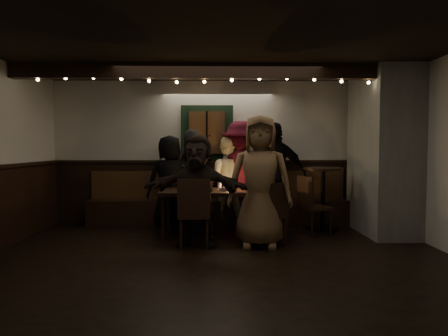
{
  "coord_description": "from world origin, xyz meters",
  "views": [
    {
      "loc": [
        -0.01,
        -4.86,
        1.39
      ],
      "look_at": [
        0.1,
        1.6,
        1.05
      ],
      "focal_mm": 32.0,
      "sensor_mm": 36.0,
      "label": 1
    }
  ],
  "objects_px": {
    "chair_end": "(311,202)",
    "person_g": "(260,181)",
    "high_top": "(323,190)",
    "person_b": "(192,178)",
    "person_c": "(227,181)",
    "person_f": "(197,190)",
    "person_a": "(170,181)",
    "dining_table": "(224,194)",
    "chair_near_right": "(272,210)",
    "person_d": "(241,174)",
    "person_e": "(276,174)",
    "chair_near_left": "(194,209)"
  },
  "relations": [
    {
      "from": "chair_end",
      "to": "person_g",
      "type": "xyz_separation_m",
      "value": [
        -0.88,
        -0.71,
        0.39
      ]
    },
    {
      "from": "high_top",
      "to": "person_b",
      "type": "height_order",
      "value": "person_b"
    },
    {
      "from": "person_c",
      "to": "person_f",
      "type": "bearing_deg",
      "value": 86.4
    },
    {
      "from": "chair_end",
      "to": "high_top",
      "type": "distance_m",
      "value": 0.55
    },
    {
      "from": "person_a",
      "to": "dining_table",
      "type": "bearing_deg",
      "value": 122.8
    },
    {
      "from": "chair_end",
      "to": "chair_near_right",
      "type": "bearing_deg",
      "value": -136.33
    },
    {
      "from": "high_top",
      "to": "person_c",
      "type": "bearing_deg",
      "value": 166.22
    },
    {
      "from": "dining_table",
      "to": "person_g",
      "type": "bearing_deg",
      "value": -57.51
    },
    {
      "from": "person_f",
      "to": "person_a",
      "type": "bearing_deg",
      "value": 122.62
    },
    {
      "from": "person_d",
      "to": "dining_table",
      "type": "bearing_deg",
      "value": 81.82
    },
    {
      "from": "person_a",
      "to": "person_f",
      "type": "relative_size",
      "value": 1.01
    },
    {
      "from": "high_top",
      "to": "person_e",
      "type": "bearing_deg",
      "value": 152.38
    },
    {
      "from": "dining_table",
      "to": "person_b",
      "type": "height_order",
      "value": "person_b"
    },
    {
      "from": "dining_table",
      "to": "person_a",
      "type": "distance_m",
      "value": 1.17
    },
    {
      "from": "person_b",
      "to": "person_g",
      "type": "height_order",
      "value": "person_g"
    },
    {
      "from": "chair_near_right",
      "to": "person_a",
      "type": "distance_m",
      "value": 2.14
    },
    {
      "from": "chair_end",
      "to": "person_f",
      "type": "distance_m",
      "value": 1.88
    },
    {
      "from": "person_d",
      "to": "person_g",
      "type": "bearing_deg",
      "value": 110.43
    },
    {
      "from": "dining_table",
      "to": "chair_near_left",
      "type": "distance_m",
      "value": 0.98
    },
    {
      "from": "chair_near_left",
      "to": "person_b",
      "type": "bearing_deg",
      "value": 94.83
    },
    {
      "from": "high_top",
      "to": "person_c",
      "type": "distance_m",
      "value": 1.66
    },
    {
      "from": "person_a",
      "to": "person_e",
      "type": "relative_size",
      "value": 0.87
    },
    {
      "from": "chair_end",
      "to": "person_b",
      "type": "xyz_separation_m",
      "value": [
        -1.91,
        0.67,
        0.32
      ]
    },
    {
      "from": "person_b",
      "to": "person_d",
      "type": "distance_m",
      "value": 0.87
    },
    {
      "from": "chair_near_left",
      "to": "person_b",
      "type": "relative_size",
      "value": 0.57
    },
    {
      "from": "person_b",
      "to": "person_c",
      "type": "height_order",
      "value": "person_b"
    },
    {
      "from": "person_d",
      "to": "person_e",
      "type": "height_order",
      "value": "person_d"
    },
    {
      "from": "chair_end",
      "to": "person_b",
      "type": "distance_m",
      "value": 2.05
    },
    {
      "from": "person_a",
      "to": "person_g",
      "type": "bearing_deg",
      "value": 113.3
    },
    {
      "from": "dining_table",
      "to": "person_e",
      "type": "distance_m",
      "value": 1.24
    },
    {
      "from": "dining_table",
      "to": "person_e",
      "type": "relative_size",
      "value": 1.09
    },
    {
      "from": "person_d",
      "to": "chair_near_right",
      "type": "bearing_deg",
      "value": 117.23
    },
    {
      "from": "high_top",
      "to": "person_e",
      "type": "distance_m",
      "value": 0.87
    },
    {
      "from": "chair_end",
      "to": "person_d",
      "type": "xyz_separation_m",
      "value": [
        -1.06,
        0.81,
        0.4
      ]
    },
    {
      "from": "person_a",
      "to": "person_c",
      "type": "relative_size",
      "value": 1.01
    },
    {
      "from": "person_e",
      "to": "person_f",
      "type": "xyz_separation_m",
      "value": [
        -1.32,
        -1.47,
        -0.13
      ]
    },
    {
      "from": "chair_end",
      "to": "person_g",
      "type": "bearing_deg",
      "value": -140.96
    },
    {
      "from": "person_f",
      "to": "chair_end",
      "type": "bearing_deg",
      "value": 31.11
    },
    {
      "from": "chair_near_left",
      "to": "chair_near_right",
      "type": "bearing_deg",
      "value": 8.56
    },
    {
      "from": "person_a",
      "to": "person_d",
      "type": "relative_size",
      "value": 0.86
    },
    {
      "from": "dining_table",
      "to": "person_g",
      "type": "distance_m",
      "value": 0.94
    },
    {
      "from": "chair_end",
      "to": "person_a",
      "type": "distance_m",
      "value": 2.43
    },
    {
      "from": "person_e",
      "to": "chair_end",
      "type": "bearing_deg",
      "value": 121.58
    },
    {
      "from": "person_e",
      "to": "dining_table",
      "type": "bearing_deg",
      "value": 43.52
    },
    {
      "from": "chair_near_left",
      "to": "high_top",
      "type": "distance_m",
      "value": 2.45
    },
    {
      "from": "chair_near_right",
      "to": "person_d",
      "type": "distance_m",
      "value": 1.57
    },
    {
      "from": "person_b",
      "to": "person_c",
      "type": "xyz_separation_m",
      "value": [
        0.62,
        0.15,
        -0.06
      ]
    },
    {
      "from": "chair_end",
      "to": "person_f",
      "type": "relative_size",
      "value": 0.59
    },
    {
      "from": "person_d",
      "to": "person_c",
      "type": "bearing_deg",
      "value": 9.07
    },
    {
      "from": "chair_end",
      "to": "person_b",
      "type": "bearing_deg",
      "value": 160.62
    }
  ]
}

